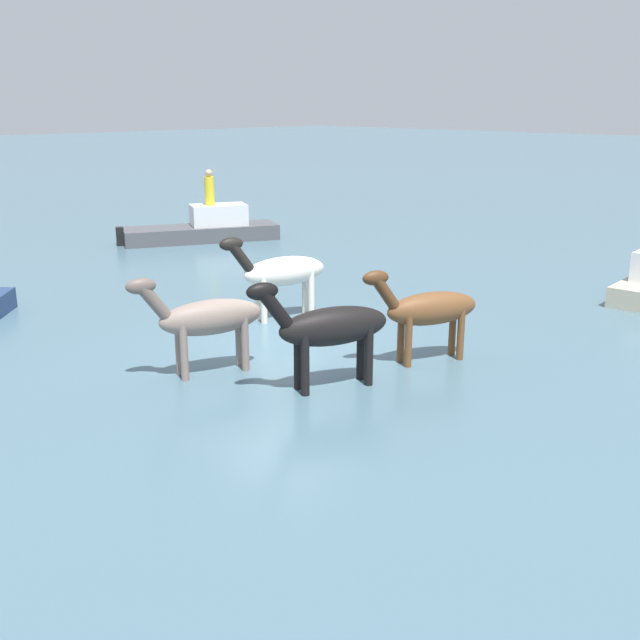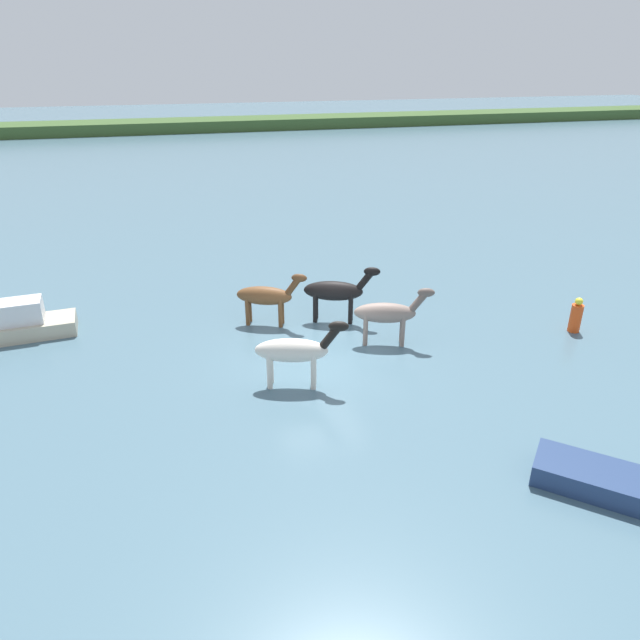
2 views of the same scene
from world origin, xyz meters
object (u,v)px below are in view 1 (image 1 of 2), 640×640
object	(u,v)px
horse_rear_stallion	(281,272)
person_watcher_seated	(209,189)
horse_dun_straggler	(206,318)
horse_pinto_flank	(428,309)
horse_mid_herd	(329,327)
boat_tender_starboard	(204,231)

from	to	relation	value
horse_rear_stallion	person_watcher_seated	world-z (taller)	person_watcher_seated
horse_rear_stallion	horse_dun_straggler	bearing A→B (deg)	44.10
horse_pinto_flank	horse_rear_stallion	bearing A→B (deg)	-66.39
person_watcher_seated	horse_pinto_flank	bearing A→B (deg)	69.91
horse_pinto_flank	person_watcher_seated	distance (m)	13.50
horse_rear_stallion	person_watcher_seated	xyz separation A→B (m)	(-4.64, -8.72, 0.71)
horse_pinto_flank	horse_dun_straggler	bearing A→B (deg)	-12.08
horse_dun_straggler	person_watcher_seated	size ratio (longest dim) A/B	1.96
horse_rear_stallion	horse_mid_herd	distance (m)	4.21
boat_tender_starboard	person_watcher_seated	bearing A→B (deg)	-25.07
horse_mid_herd	boat_tender_starboard	bearing A→B (deg)	-96.61
horse_mid_herd	horse_rear_stallion	bearing A→B (deg)	-99.80
horse_rear_stallion	boat_tender_starboard	size ratio (longest dim) A/B	0.46
horse_dun_straggler	horse_mid_herd	size ratio (longest dim) A/B	0.97
horse_pinto_flank	boat_tender_starboard	world-z (taller)	horse_pinto_flank
horse_dun_straggler	horse_rear_stallion	world-z (taller)	horse_rear_stallion
boat_tender_starboard	person_watcher_seated	world-z (taller)	person_watcher_seated
horse_pinto_flank	horse_mid_herd	distance (m)	2.23
horse_mid_herd	person_watcher_seated	distance (m)	14.10
horse_dun_straggler	boat_tender_starboard	bearing A→B (deg)	-107.46
horse_pinto_flank	boat_tender_starboard	bearing A→B (deg)	-85.77
horse_dun_straggler	horse_mid_herd	xyz separation A→B (m)	(-1.01, 1.95, 0.04)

